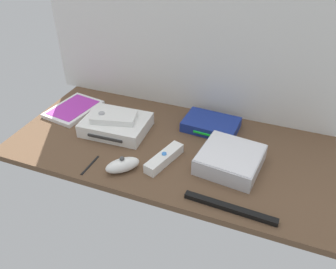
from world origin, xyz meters
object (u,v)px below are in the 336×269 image
object	(u,v)px
remote_wand	(164,158)
remote_classic_pad	(114,117)
game_case	(74,109)
sensor_bar	(230,208)
stylus_pen	(90,165)
mini_computer	(230,159)
remote_nunchuk	(123,165)
network_router	(211,125)
game_console	(116,125)

from	to	relation	value
remote_wand	remote_classic_pad	xyz separation A→B (cm)	(-21.56, 9.60, 3.90)
game_case	remote_classic_pad	bearing A→B (deg)	-6.84
remote_classic_pad	sensor_bar	xyz separation A→B (cm)	(43.96, -21.10, -4.71)
game_case	stylus_pen	bearing A→B (deg)	-39.24
mini_computer	remote_nunchuk	world-z (taller)	mini_computer
remote_wand	remote_classic_pad	distance (cm)	23.92
network_router	remote_wand	distance (cm)	23.62
remote_wand	sensor_bar	xyz separation A→B (cm)	(22.39, -11.50, -0.81)
game_console	game_case	world-z (taller)	game_console
remote_classic_pad	stylus_pen	xyz separation A→B (cm)	(1.77, -18.94, -5.06)
game_console	remote_classic_pad	distance (cm)	3.24
mini_computer	remote_nunchuk	xyz separation A→B (cm)	(-28.19, -12.93, -0.60)
remote_classic_pad	stylus_pen	bearing A→B (deg)	-98.75
sensor_bar	network_router	bearing A→B (deg)	115.72
mini_computer	sensor_bar	size ratio (longest dim) A/B	0.78
mini_computer	remote_classic_pad	size ratio (longest dim) A/B	1.18
sensor_bar	stylus_pen	world-z (taller)	sensor_bar
mini_computer	remote_wand	distance (cm)	19.23
network_router	remote_wand	bearing A→B (deg)	-107.08
remote_wand	sensor_bar	distance (cm)	25.19
remote_nunchuk	network_router	bearing A→B (deg)	103.89
remote_nunchuk	game_case	bearing A→B (deg)	-170.95
mini_computer	game_case	bearing A→B (deg)	170.44
mini_computer	remote_nunchuk	bearing A→B (deg)	-155.36
game_case	remote_nunchuk	size ratio (longest dim) A/B	2.05
game_console	mini_computer	bearing A→B (deg)	-9.31
network_router	sensor_bar	distance (cm)	36.56
network_router	remote_nunchuk	world-z (taller)	remote_nunchuk
game_case	remote_classic_pad	world-z (taller)	remote_classic_pad
remote_wand	stylus_pen	bearing A→B (deg)	-138.62
game_case	sensor_bar	size ratio (longest dim) A/B	0.87
game_console	game_case	size ratio (longest dim) A/B	1.04
sensor_bar	game_console	bearing A→B (deg)	156.69
remote_classic_pad	network_router	bearing A→B (deg)	8.84
mini_computer	network_router	bearing A→B (deg)	121.28
remote_nunchuk	mini_computer	bearing A→B (deg)	69.36
sensor_bar	stylus_pen	xyz separation A→B (cm)	(-42.19, 2.16, -0.35)
game_console	remote_nunchuk	distance (cm)	21.09
game_case	remote_wand	distance (cm)	44.63
sensor_bar	remote_wand	bearing A→B (deg)	155.61
game_case	sensor_bar	distance (cm)	69.67
remote_classic_pad	mini_computer	bearing A→B (deg)	-20.41
remote_nunchuk	sensor_bar	distance (cm)	32.34
network_router	remote_wand	world-z (taller)	same
game_console	sensor_bar	bearing A→B (deg)	-28.64
game_case	remote_nunchuk	xyz separation A→B (cm)	(32.20, -23.11, 1.28)
mini_computer	remote_nunchuk	distance (cm)	31.03
remote_nunchuk	stylus_pen	xyz separation A→B (cm)	(-10.09, -1.56, -1.69)
game_console	network_router	xyz separation A→B (cm)	(29.40, 12.29, -0.50)
remote_wand	stylus_pen	world-z (taller)	remote_wand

